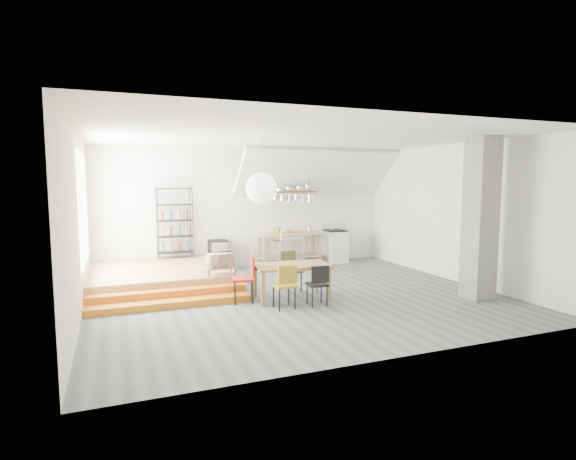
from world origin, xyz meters
name	(u,v)px	position (x,y,z in m)	size (l,w,h in m)	color
floor	(296,296)	(0.00, 0.00, 0.00)	(8.00, 8.00, 0.00)	#4B5557
wall_back	(248,208)	(0.00, 3.50, 1.60)	(8.00, 0.04, 3.20)	silver
wall_left	(78,225)	(-4.00, 0.00, 1.60)	(0.04, 7.00, 3.20)	silver
wall_right	(455,213)	(4.00, 0.00, 1.60)	(0.04, 7.00, 3.20)	silver
ceiling	(297,137)	(0.00, 0.00, 3.20)	(8.00, 7.00, 0.02)	white
slope_ceiling	(317,173)	(1.80, 2.90, 2.55)	(4.40, 1.80, 0.15)	white
window_pane	(84,208)	(-3.98, 1.50, 1.80)	(0.02, 2.50, 2.20)	white
platform	(160,276)	(-2.50, 2.00, 0.20)	(3.00, 3.00, 0.40)	#9B764D
step_lower	(171,304)	(-2.50, 0.05, 0.07)	(3.00, 0.35, 0.13)	#C76B17
step_upper	(169,296)	(-2.50, 0.40, 0.13)	(3.00, 0.35, 0.27)	#C76B17
concrete_column	(480,219)	(3.30, -1.50, 1.60)	(0.50, 0.50, 3.20)	slate
kitchen_counter	(290,243)	(1.10, 3.15, 0.63)	(1.80, 0.60, 0.91)	#9B764D
stove	(335,246)	(2.50, 3.16, 0.48)	(0.60, 0.60, 1.18)	white
pot_rack	(294,195)	(1.13, 2.92, 1.98)	(1.20, 0.50, 1.43)	#432B1B
wire_shelving	(175,221)	(-2.00, 3.20, 1.33)	(0.88, 0.38, 1.80)	black
microwave_shelf	(220,268)	(-1.40, 0.75, 0.55)	(0.60, 0.40, 0.16)	#9B764D
paper_lantern	(261,188)	(-0.79, -0.15, 2.20)	(0.60, 0.60, 0.60)	white
dining_table	(291,268)	(-0.19, -0.20, 0.62)	(1.54, 0.95, 0.70)	olive
chair_mustard	(286,283)	(-0.56, -0.84, 0.50)	(0.39, 0.39, 0.83)	#A2811B
chair_black	(318,282)	(0.08, -0.89, 0.47)	(0.39, 0.39, 0.79)	black
chair_olive	(290,267)	(0.04, 0.45, 0.51)	(0.43, 0.43, 0.85)	#515829
chair_red	(247,275)	(-1.08, -0.14, 0.54)	(0.49, 0.49, 0.91)	#A91B18
rolling_cart	(287,249)	(0.82, 2.63, 0.55)	(0.95, 0.70, 0.84)	silver
mini_fridge	(218,255)	(-0.90, 3.20, 0.40)	(0.47, 0.47, 0.80)	black
microwave	(220,260)	(-1.40, 0.75, 0.71)	(0.53, 0.36, 0.29)	beige
bowl	(290,232)	(1.09, 3.10, 0.94)	(0.24, 0.24, 0.06)	silver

